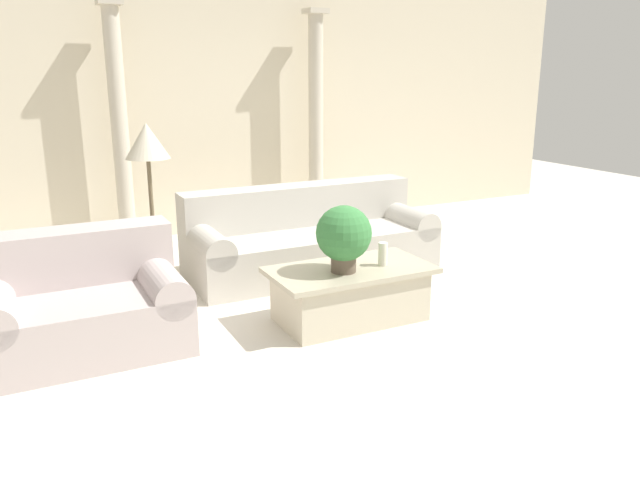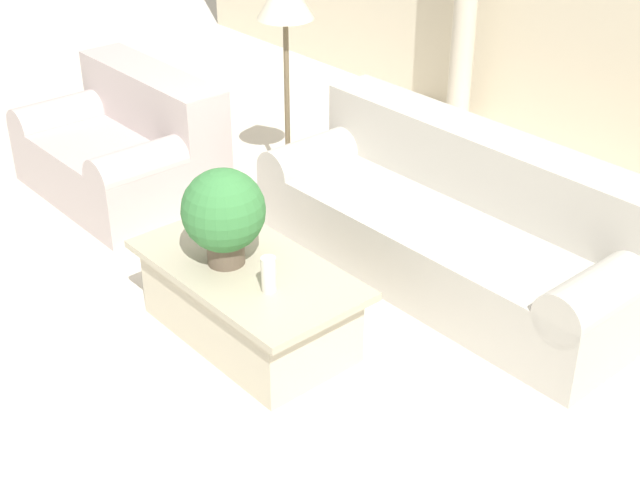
{
  "view_description": "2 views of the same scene",
  "coord_description": "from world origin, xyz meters",
  "px_view_note": "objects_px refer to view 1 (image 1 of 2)",
  "views": [
    {
      "loc": [
        -2.41,
        -4.47,
        1.92
      ],
      "look_at": [
        -0.26,
        -0.2,
        0.61
      ],
      "focal_mm": 35.0,
      "sensor_mm": 36.0,
      "label": 1
    },
    {
      "loc": [
        3.03,
        -2.71,
        2.78
      ],
      "look_at": [
        0.0,
        -0.08,
        0.49
      ],
      "focal_mm": 50.0,
      "sensor_mm": 36.0,
      "label": 2
    }
  ],
  "objects_px": {
    "loveseat": "(82,303)",
    "potted_plant": "(344,235)",
    "coffee_table": "(350,293)",
    "sofa_long": "(309,238)",
    "floor_lamp": "(148,151)"
  },
  "relations": [
    {
      "from": "floor_lamp",
      "to": "loveseat",
      "type": "bearing_deg",
      "value": -129.57
    },
    {
      "from": "coffee_table",
      "to": "floor_lamp",
      "type": "bearing_deg",
      "value": 134.01
    },
    {
      "from": "sofa_long",
      "to": "coffee_table",
      "type": "distance_m",
      "value": 1.34
    },
    {
      "from": "loveseat",
      "to": "potted_plant",
      "type": "height_order",
      "value": "potted_plant"
    },
    {
      "from": "sofa_long",
      "to": "floor_lamp",
      "type": "bearing_deg",
      "value": -178.8
    },
    {
      "from": "loveseat",
      "to": "potted_plant",
      "type": "xyz_separation_m",
      "value": [
        1.84,
        -0.48,
        0.39
      ]
    },
    {
      "from": "coffee_table",
      "to": "potted_plant",
      "type": "xyz_separation_m",
      "value": [
        -0.1,
        -0.06,
        0.5
      ]
    },
    {
      "from": "sofa_long",
      "to": "coffee_table",
      "type": "bearing_deg",
      "value": -101.71
    },
    {
      "from": "loveseat",
      "to": "potted_plant",
      "type": "distance_m",
      "value": 1.94
    },
    {
      "from": "sofa_long",
      "to": "coffee_table",
      "type": "height_order",
      "value": "sofa_long"
    },
    {
      "from": "potted_plant",
      "to": "coffee_table",
      "type": "bearing_deg",
      "value": 31.32
    },
    {
      "from": "coffee_table",
      "to": "potted_plant",
      "type": "height_order",
      "value": "potted_plant"
    },
    {
      "from": "loveseat",
      "to": "floor_lamp",
      "type": "distance_m",
      "value": 1.45
    },
    {
      "from": "sofa_long",
      "to": "loveseat",
      "type": "bearing_deg",
      "value": -158.18
    },
    {
      "from": "coffee_table",
      "to": "potted_plant",
      "type": "bearing_deg",
      "value": -148.68
    }
  ]
}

